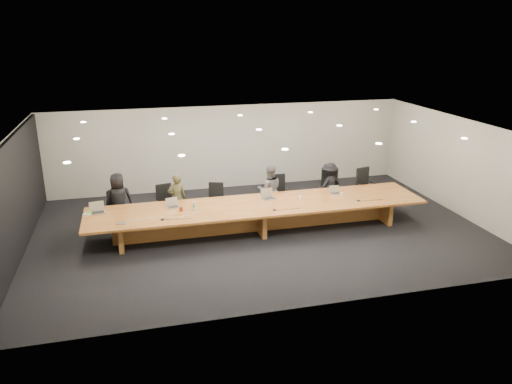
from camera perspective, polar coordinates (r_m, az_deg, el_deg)
ground at (r=13.57m, az=0.31°, el=-4.40°), size 12.00×12.00×0.00m
back_wall at (r=16.86m, az=-3.13°, el=5.15°), size 12.00×0.02×2.80m
left_wall_panel at (r=13.01m, az=-25.90°, el=-0.90°), size 0.08×7.84×2.74m
conference_table at (r=13.38m, az=0.32°, el=-2.34°), size 9.00×1.80×0.75m
chair_far_left at (r=14.16m, az=-15.98°, el=-1.99°), size 0.62×0.62×1.00m
chair_left at (r=14.24m, az=-10.17°, el=-1.27°), size 0.66×0.66×1.07m
chair_mid_left at (r=14.35m, az=-4.66°, el=-0.99°), size 0.65×0.65×1.02m
chair_mid_right at (r=14.84m, az=2.68°, el=-0.11°), size 0.58×0.58×1.10m
chair_right at (r=15.17m, az=8.40°, el=0.30°), size 0.77×0.77×1.19m
chair_far_right at (r=15.74m, az=12.57°, el=0.64°), size 0.73×0.73×1.15m
person_a at (r=14.04m, az=-15.40°, el=-0.94°), size 0.81×0.58×1.54m
person_b at (r=14.04m, az=-9.00°, el=-0.74°), size 0.55×0.39×1.42m
person_c at (r=14.50m, az=1.54°, el=0.24°), size 0.79×0.66×1.48m
person_d at (r=15.18m, az=8.36°, el=0.75°), size 1.03×0.80×1.41m
laptop_a at (r=13.24m, az=-17.68°, el=-1.75°), size 0.40×0.32×0.29m
laptop_b at (r=13.20m, az=-9.44°, el=-1.25°), size 0.37×0.31×0.25m
laptop_d at (r=13.66m, az=1.51°, el=-0.26°), size 0.41×0.35×0.28m
laptop_e at (r=14.26m, az=9.06°, el=0.22°), size 0.29×0.22×0.23m
water_bottle at (r=12.94m, az=-7.10°, el=-1.59°), size 0.09×0.09×0.23m
amber_mug at (r=12.95m, az=-8.55°, el=-1.94°), size 0.10×0.10×0.11m
paper_cup_near at (r=13.74m, az=5.08°, el=-0.62°), size 0.08×0.08×0.09m
paper_cup_far at (r=14.18m, az=9.78°, el=-0.24°), size 0.08×0.08×0.08m
notepad at (r=13.31m, az=-18.55°, el=-2.36°), size 0.31×0.28×0.02m
lime_gadget at (r=13.32m, az=-18.57°, el=-2.26°), size 0.16×0.10×0.02m
av_box at (r=12.43m, az=-15.11°, el=-3.47°), size 0.20×0.16×0.03m
mic_left at (r=12.46m, az=-10.63°, el=-3.07°), size 0.16×0.16×0.03m
mic_center at (r=12.89m, az=2.12°, el=-2.02°), size 0.13×0.13×0.03m
mic_right at (r=13.84m, az=11.64°, el=-0.93°), size 0.12×0.12×0.03m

